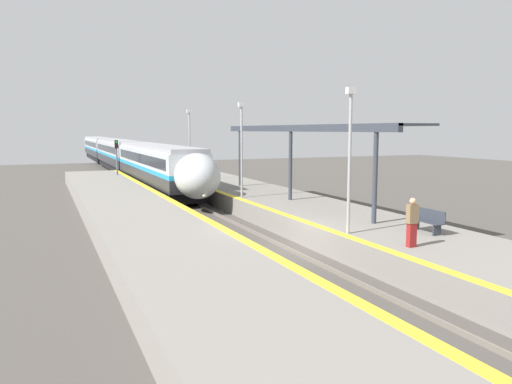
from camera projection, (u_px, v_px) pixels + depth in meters
ground_plane at (273, 253)px, 19.91m from camera, size 120.00×120.00×0.00m
rail_left at (257, 253)px, 19.62m from camera, size 0.08×90.00×0.15m
rail_right at (289, 249)px, 20.18m from camera, size 0.08×90.00×0.15m
train at (120, 154)px, 58.15m from camera, size 2.78×66.89×3.71m
platform_right at (362, 232)px, 21.51m from camera, size 5.18×64.00×1.01m
platform_left at (173, 250)px, 18.26m from camera, size 4.81×64.00×1.01m
platform_bench at (428, 220)px, 18.90m from camera, size 0.44×1.55×0.89m
person_waiting at (412, 222)px, 16.51m from camera, size 0.36×0.22×1.66m
railway_signal at (117, 158)px, 43.30m from camera, size 0.28×0.28×4.00m
lamppost_near at (350, 151)px, 18.42m from camera, size 0.36×0.20×5.42m
lamppost_mid at (242, 144)px, 28.38m from camera, size 0.36×0.20×5.42m
lamppost_far at (190, 140)px, 38.35m from camera, size 0.36×0.20×5.42m
station_canopy at (300, 130)px, 27.57m from camera, size 2.02×18.34×4.15m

